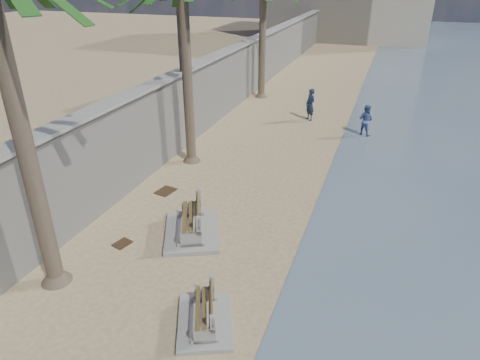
# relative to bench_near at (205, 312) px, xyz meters

# --- Properties ---
(seawall) EXTENTS (0.45, 70.00, 3.50)m
(seawall) POSITION_rel_bench_near_xyz_m (-5.72, 18.44, 1.40)
(seawall) COLOR gray
(seawall) RESTS_ON ground_plane
(wall_cap) EXTENTS (0.80, 70.00, 0.12)m
(wall_cap) POSITION_rel_bench_near_xyz_m (-5.72, 18.44, 3.20)
(wall_cap) COLOR gray
(wall_cap) RESTS_ON seawall
(bench_near) EXTENTS (1.96, 2.27, 0.80)m
(bench_near) POSITION_rel_bench_near_xyz_m (0.00, 0.00, 0.00)
(bench_near) COLOR gray
(bench_near) RESTS_ON ground_plane
(bench_far) EXTENTS (2.60, 2.98, 1.04)m
(bench_far) POSITION_rel_bench_near_xyz_m (-2.00, 3.49, 0.11)
(bench_far) COLOR gray
(bench_far) RESTS_ON ground_plane
(person_a) EXTENTS (0.89, 0.88, 2.06)m
(person_a) POSITION_rel_bench_near_xyz_m (-0.69, 16.37, 0.68)
(person_a) COLOR #15233A
(person_a) RESTS_ON ground_plane
(person_b) EXTENTS (1.05, 0.96, 1.78)m
(person_b) POSITION_rel_bench_near_xyz_m (2.48, 14.92, 0.54)
(person_b) COLOR #445B8E
(person_b) RESTS_ON ground_plane
(debris_c) EXTENTS (0.75, 0.87, 0.03)m
(debris_c) POSITION_rel_bench_near_xyz_m (-4.22, 5.81, -0.33)
(debris_c) COLOR #382616
(debris_c) RESTS_ON ground_plane
(debris_d) EXTENTS (0.57, 0.64, 0.03)m
(debris_d) POSITION_rel_bench_near_xyz_m (-3.81, 2.20, -0.33)
(debris_d) COLOR #382616
(debris_d) RESTS_ON ground_plane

